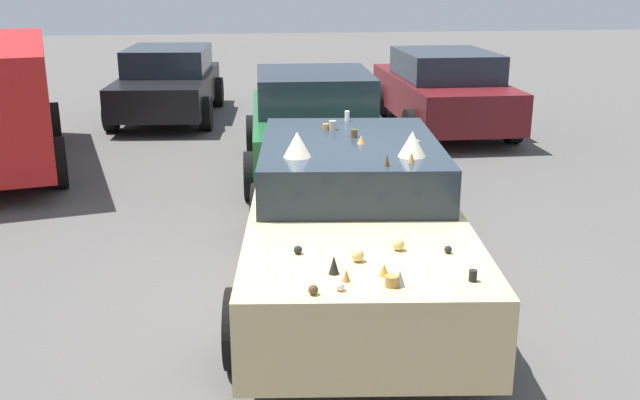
# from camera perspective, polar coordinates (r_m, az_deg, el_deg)

# --- Properties ---
(ground_plane) EXTENTS (60.00, 60.00, 0.00)m
(ground_plane) POSITION_cam_1_polar(r_m,az_deg,el_deg) (7.15, 2.40, -6.80)
(ground_plane) COLOR #514F4C
(art_car_decorated) EXTENTS (4.82, 2.47, 1.59)m
(art_car_decorated) POSITION_cam_1_polar(r_m,az_deg,el_deg) (6.96, 2.43, -1.21)
(art_car_decorated) COLOR #D8BC7F
(art_car_decorated) RESTS_ON ground
(parked_sedan_row_back_far) EXTENTS (4.20, 2.23, 1.49)m
(parked_sedan_row_back_far) POSITION_cam_1_polar(r_m,az_deg,el_deg) (11.03, -0.42, 5.98)
(parked_sedan_row_back_far) COLOR #1E602D
(parked_sedan_row_back_far) RESTS_ON ground
(parked_sedan_near_right) EXTENTS (4.35, 2.27, 1.42)m
(parked_sedan_near_right) POSITION_cam_1_polar(r_m,az_deg,el_deg) (15.64, -11.65, 8.89)
(parked_sedan_near_right) COLOR black
(parked_sedan_near_right) RESTS_ON ground
(parked_sedan_behind_left) EXTENTS (4.45, 2.09, 1.49)m
(parked_sedan_behind_left) POSITION_cam_1_polar(r_m,az_deg,el_deg) (14.32, 9.44, 8.41)
(parked_sedan_behind_left) COLOR #5B1419
(parked_sedan_behind_left) RESTS_ON ground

